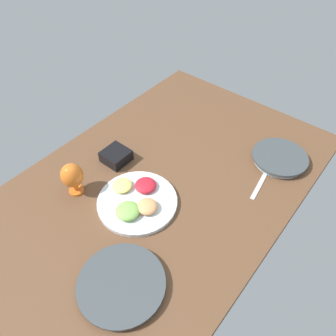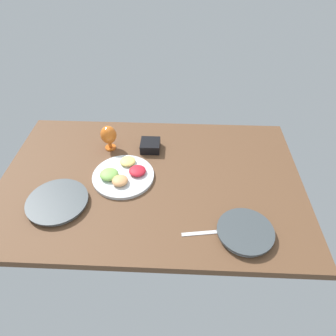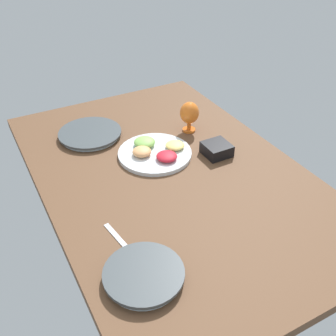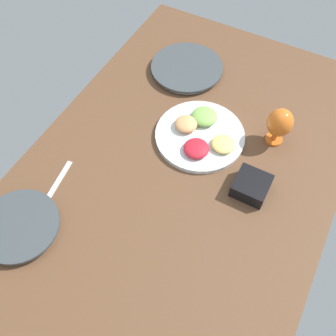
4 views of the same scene
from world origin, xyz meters
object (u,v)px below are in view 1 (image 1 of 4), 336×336
Objects in this scene: dinner_plate_right at (122,284)px; fruit_platter at (137,201)px; dinner_plate_left at (280,158)px; square_bowl_black at (116,156)px; hurricane_glass_orange at (72,176)px.

dinner_plate_right is 35.20cm from fruit_platter.
fruit_platter reaches higher than dinner_plate_left.
fruit_platter is 2.92× the size of square_bowl_black.
dinner_plate_left is 0.85× the size of dinner_plate_right.
square_bowl_black is (-41.50, -44.49, 1.62)cm from dinner_plate_right.
hurricane_glass_orange is at bearing -111.72° from dinner_plate_right.
dinner_plate_right is 1.97× the size of hurricane_glass_orange.
square_bowl_black is (-12.49, -24.54, 1.28)cm from fruit_platter.
dinner_plate_left is 92.25cm from hurricane_glass_orange.
dinner_plate_left is 89.85cm from dinner_plate_right.
dinner_plate_right is at bearing 46.99° from square_bowl_black.
fruit_platter is (-29.01, -19.94, 0.34)cm from dinner_plate_right.
fruit_platter is 27.98cm from hurricane_glass_orange.
hurricane_glass_orange is (71.09, -58.28, 7.71)cm from dinner_plate_left.
dinner_plate_right is at bearing 34.51° from fruit_platter.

